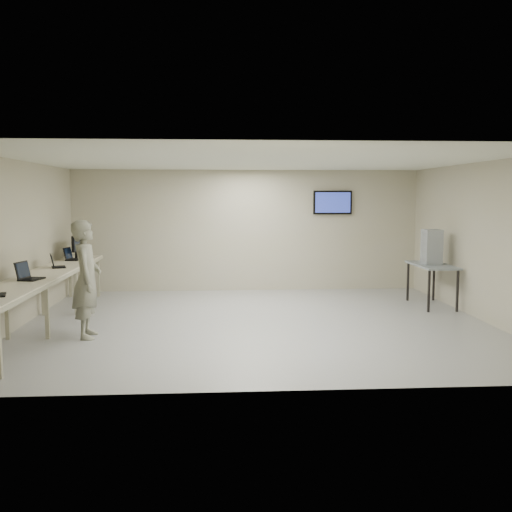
{
  "coord_description": "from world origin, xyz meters",
  "views": [
    {
      "loc": [
        -0.65,
        -9.72,
        2.2
      ],
      "look_at": [
        0.0,
        0.2,
        1.15
      ],
      "focal_mm": 40.0,
      "sensor_mm": 36.0,
      "label": 1
    }
  ],
  "objects": [
    {
      "name": "soldier",
      "position": [
        -2.7,
        -0.84,
        0.92
      ],
      "size": [
        0.5,
        0.71,
        1.83
      ],
      "primitive_type": "imported",
      "rotation": [
        0.0,
        0.0,
        1.67
      ],
      "color": "#686A52",
      "rests_on": "ground"
    },
    {
      "name": "laptop_3",
      "position": [
        -3.64,
        2.0,
        0.97
      ],
      "size": [
        0.33,
        0.38,
        0.26
      ],
      "rotation": [
        0.0,
        0.0,
        -0.19
      ],
      "color": "black",
      "rests_on": "workbench"
    },
    {
      "name": "laptop_2",
      "position": [
        -3.62,
        0.8,
        0.97
      ],
      "size": [
        0.36,
        0.38,
        0.25
      ],
      "rotation": [
        0.0,
        0.0,
        0.33
      ],
      "color": "black",
      "rests_on": "workbench"
    },
    {
      "name": "laptop_1",
      "position": [
        -3.62,
        -0.74,
        0.97
      ],
      "size": [
        0.38,
        0.43,
        0.29
      ],
      "rotation": [
        0.0,
        0.0,
        -0.24
      ],
      "color": "black",
      "rests_on": "workbench"
    },
    {
      "name": "monitor_far",
      "position": [
        -3.6,
        2.75,
        1.18
      ],
      "size": [
        0.21,
        0.47,
        0.46
      ],
      "color": "black",
      "rests_on": "workbench"
    },
    {
      "name": "monitor_near",
      "position": [
        -3.6,
        2.21,
        1.19
      ],
      "size": [
        0.22,
        0.49,
        0.49
      ],
      "color": "black",
      "rests_on": "workbench"
    },
    {
      "name": "workbench",
      "position": [
        -3.59,
        0.0,
        0.83
      ],
      "size": [
        0.76,
        6.0,
        0.9
      ],
      "color": "beige",
      "rests_on": "ground"
    },
    {
      "name": "storage_bins",
      "position": [
        3.58,
        1.31,
        1.19
      ],
      "size": [
        0.33,
        0.37,
        0.7
      ],
      "color": "#9EA5AD",
      "rests_on": "side_table"
    },
    {
      "name": "side_table",
      "position": [
        3.6,
        1.31,
        0.77
      ],
      "size": [
        0.66,
        1.41,
        0.84
      ],
      "color": "gray",
      "rests_on": "ground"
    },
    {
      "name": "room",
      "position": [
        0.03,
        0.06,
        1.41
      ],
      "size": [
        8.01,
        7.01,
        2.81
      ],
      "color": "#B0B0B0",
      "rests_on": "ground"
    }
  ]
}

